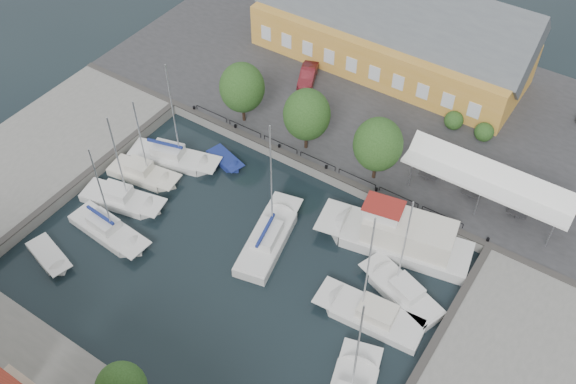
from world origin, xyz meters
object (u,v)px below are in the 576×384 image
object	(u,v)px
launch_sw	(50,257)
warehouse	(387,31)
west_boat_a	(172,158)
west_boat_b	(143,175)
west_boat_d	(108,231)
trawler	(400,238)
east_boat_a	(402,293)
tent_canopy	(489,179)
west_boat_c	(122,200)
launch_nw	(225,160)
center_sailboat	(268,240)
car_red	(308,75)
east_boat_b	(372,317)

from	to	relation	value
launch_sw	warehouse	bearing A→B (deg)	75.01
west_boat_a	west_boat_b	xyz separation A→B (m)	(-0.81, -3.08, -0.01)
warehouse	west_boat_d	distance (m)	34.45
trawler	east_boat_a	bearing A→B (deg)	-60.19
west_boat_d	tent_canopy	bearing A→B (deg)	38.34
west_boat_c	launch_nw	xyz separation A→B (m)	(4.31, 9.00, -0.17)
warehouse	launch_nw	world-z (taller)	warehouse
east_boat_a	west_boat_b	distance (m)	25.10
center_sailboat	trawler	bearing A→B (deg)	31.42
car_red	launch_sw	distance (m)	30.53
west_boat_b	east_boat_a	bearing A→B (deg)	3.03
tent_canopy	east_boat_a	size ratio (longest dim) A/B	1.34
west_boat_a	west_boat_d	bearing A→B (deg)	-82.27
warehouse	launch_sw	xyz separation A→B (m)	(-10.09, -37.71, -4.34)
tent_canopy	east_boat_b	world-z (taller)	east_boat_b
west_boat_a	west_boat_d	size ratio (longest dim) A/B	1.09
east_boat_b	tent_canopy	bearing A→B (deg)	80.23
tent_canopy	launch_nw	world-z (taller)	tent_canopy
trawler	east_boat_b	xyz separation A→B (m)	(1.44, -7.24, -0.76)
east_boat_b	launch_sw	world-z (taller)	east_boat_b
west_boat_d	west_boat_c	bearing A→B (deg)	115.95
east_boat_a	west_boat_a	xyz separation A→B (m)	(-24.25, 1.76, 0.01)
car_red	launch_nw	bearing A→B (deg)	-113.35
west_boat_a	east_boat_a	bearing A→B (deg)	-4.14
west_boat_b	warehouse	bearing A→B (deg)	69.43
center_sailboat	launch_nw	size ratio (longest dim) A/B	2.93
trawler	west_boat_a	bearing A→B (deg)	-173.73
car_red	east_boat_b	xyz separation A→B (m)	(18.74, -20.82, -1.44)
warehouse	east_boat_a	world-z (taller)	warehouse
tent_canopy	warehouse	bearing A→B (deg)	140.14
car_red	trawler	xyz separation A→B (m)	(17.30, -13.58, -0.68)
center_sailboat	car_red	bearing A→B (deg)	113.46
tent_canopy	west_boat_d	xyz separation A→B (m)	(-24.53, -19.41, -3.41)
launch_nw	center_sailboat	bearing A→B (deg)	-33.00
warehouse	east_boat_b	bearing A→B (deg)	-63.74
east_boat_b	warehouse	bearing A→B (deg)	116.26
tent_canopy	west_boat_b	world-z (taller)	west_boat_b
center_sailboat	east_boat_b	distance (m)	10.60
east_boat_a	launch_sw	bearing A→B (deg)	-153.98
car_red	launch_nw	xyz separation A→B (m)	(-0.50, -13.38, -1.61)
east_boat_b	west_boat_d	distance (m)	22.51
center_sailboat	east_boat_a	size ratio (longest dim) A/B	1.18
east_boat_b	launch_sw	xyz separation A→B (m)	(-24.16, -9.18, -0.17)
tent_canopy	east_boat_a	distance (m)	12.18
east_boat_a	west_boat_c	size ratio (longest dim) A/B	1.01
tent_canopy	car_red	world-z (taller)	tent_canopy
west_boat_a	launch_nw	distance (m)	4.83
warehouse	east_boat_b	size ratio (longest dim) A/B	2.51
east_boat_a	west_boat_c	world-z (taller)	east_boat_a
launch_nw	tent_canopy	bearing A→B (deg)	18.37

